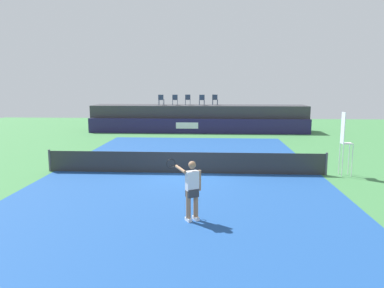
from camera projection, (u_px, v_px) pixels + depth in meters
ground_plane at (189, 160)px, 19.46m from camera, size 48.00×48.00×0.00m
court_inner at (185, 173)px, 16.50m from camera, size 12.00×22.00×0.00m
sponsor_wall at (198, 126)px, 29.71m from camera, size 18.00×0.22×1.20m
spectator_platform at (199, 118)px, 31.41m from camera, size 18.00×2.80×2.20m
spectator_chair_far_left at (161, 99)px, 30.99m from camera, size 0.46×0.46×0.89m
spectator_chair_left at (175, 99)px, 31.03m from camera, size 0.48×0.48×0.89m
spectator_chair_center at (188, 99)px, 31.35m from camera, size 0.47×0.47×0.89m
spectator_chair_right at (202, 99)px, 30.82m from camera, size 0.48×0.48×0.89m
spectator_chair_far_right at (215, 99)px, 31.29m from camera, size 0.48×0.48×0.89m
umpire_chair at (344, 139)px, 15.85m from camera, size 0.44×0.44×2.76m
tennis_net at (185, 163)px, 16.43m from camera, size 12.40×0.02×0.95m
net_post_near at (50, 160)px, 16.79m from camera, size 0.10×0.10×1.00m
net_post_far at (326, 164)px, 16.06m from camera, size 0.10×0.10×1.00m
tennis_player at (192, 188)px, 10.62m from camera, size 1.09×1.02×1.77m
tennis_ball at (120, 161)px, 19.04m from camera, size 0.07×0.07×0.07m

